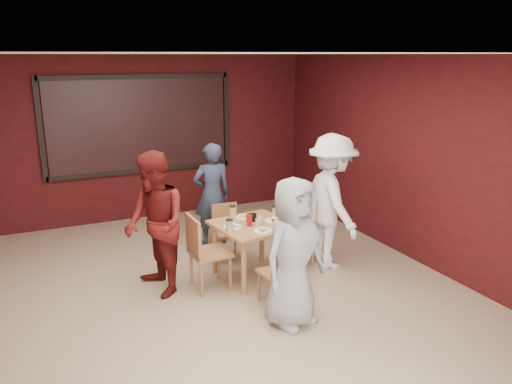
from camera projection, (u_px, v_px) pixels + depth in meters
name	position (u px, v px, depth m)	size (l,w,h in m)	color
floor	(213.00, 302.00, 5.83)	(7.00, 7.00, 0.00)	tan
window_blinds	(140.00, 125.00, 8.40)	(3.00, 0.02, 1.50)	black
dining_table	(253.00, 230.00, 6.34)	(1.02, 1.02, 0.87)	tan
chair_front	(280.00, 270.00, 5.63)	(0.41, 0.41, 0.78)	#A2633F
chair_back	(227.00, 228.00, 7.03)	(0.39, 0.39, 0.77)	#A2633F
chair_left	(204.00, 249.00, 6.01)	(0.46, 0.46, 0.94)	#A2633F
chair_right	(299.00, 228.00, 6.77)	(0.55, 0.55, 0.91)	#A2633F
diner_front	(293.00, 253.00, 5.17)	(0.79, 0.51, 1.61)	#9C9C9C
diner_back	(212.00, 194.00, 7.45)	(0.57, 0.37, 1.56)	#2D3751
diner_left	(155.00, 224.00, 5.85)	(0.84, 0.66, 1.73)	maroon
diner_right	(332.00, 201.00, 6.63)	(1.17, 0.67, 1.81)	white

